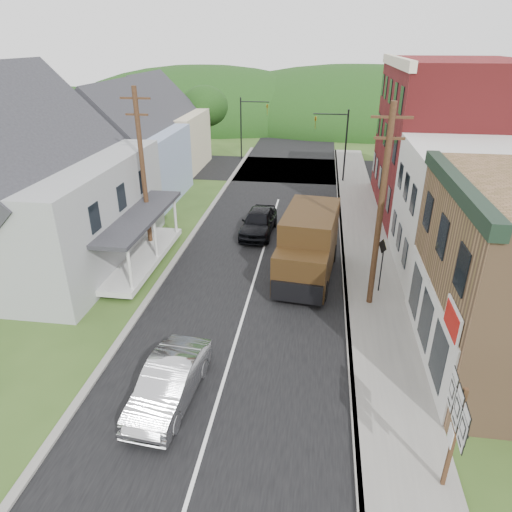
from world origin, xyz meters
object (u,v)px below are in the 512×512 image
at_px(silver_sedan, 169,383).
at_px(warning_sign, 382,258).
at_px(dark_sedan, 259,222).
at_px(route_sign_cluster, 455,424).
at_px(delivery_van, 308,246).

relative_size(silver_sedan, warning_sign, 1.66).
relative_size(dark_sedan, route_sign_cluster, 1.40).
xyz_separation_m(silver_sedan, route_sign_cluster, (8.33, -2.19, 1.57)).
relative_size(silver_sedan, delivery_van, 0.71).
bearing_deg(dark_sedan, silver_sedan, -90.61).
distance_m(silver_sedan, warning_sign, 11.42).
height_order(silver_sedan, route_sign_cluster, route_sign_cluster).
xyz_separation_m(delivery_van, warning_sign, (3.48, -1.21, 0.15)).
relative_size(dark_sedan, delivery_van, 0.73).
relative_size(silver_sedan, dark_sedan, 0.96).
distance_m(silver_sedan, delivery_van, 10.51).
bearing_deg(silver_sedan, route_sign_cluster, -10.20).
height_order(dark_sedan, route_sign_cluster, route_sign_cluster).
bearing_deg(delivery_van, dark_sedan, 127.39).
xyz_separation_m(dark_sedan, warning_sign, (6.70, -6.57, 1.08)).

